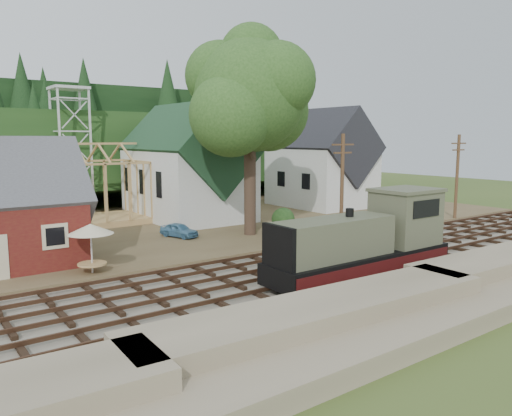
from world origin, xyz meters
TOP-DOWN VIEW (x-y plane):
  - ground at (0.00, 0.00)m, footprint 140.00×140.00m
  - embankment at (0.00, -8.50)m, footprint 64.00×5.00m
  - railroad_bed at (0.00, 0.00)m, footprint 64.00×11.00m
  - village_flat at (0.00, 18.00)m, footprint 64.00×26.00m
  - hillside at (0.00, 42.00)m, footprint 70.00×28.96m
  - ridge at (0.00, 58.00)m, footprint 80.00×20.00m
  - church at (2.00, 19.68)m, footprint 8.40×15.17m
  - farmhouse at (18.00, 19.00)m, footprint 8.40×10.80m
  - timber_frame at (-6.00, 22.00)m, footprint 8.20×6.20m
  - lattice_tower at (-6.00, 28.00)m, footprint 3.20×3.20m
  - big_tree at (2.17, 10.08)m, footprint 10.90×8.40m
  - telegraph_pole_near at (7.00, 5.20)m, footprint 2.20×0.28m
  - telegraph_pole_far at (22.00, 5.20)m, footprint 2.20×0.28m
  - locomotive at (0.54, -3.00)m, footprint 11.62×2.90m
  - car_blue at (-2.94, 12.25)m, footprint 2.22×3.38m
  - car_red at (27.45, 15.47)m, footprint 4.99×3.53m
  - patio_set at (-11.48, 6.10)m, footprint 2.46×2.46m

SIDE VIEW (x-z plane):
  - ground at x=0.00m, z-range 0.00..0.00m
  - embankment at x=0.00m, z-range -0.80..0.80m
  - hillside at x=0.00m, z-range -6.37..6.37m
  - ridge at x=0.00m, z-range -6.00..6.00m
  - railroad_bed at x=0.00m, z-range 0.00..0.16m
  - village_flat at x=0.00m, z-range 0.00..0.30m
  - car_blue at x=-2.94m, z-range 0.30..1.37m
  - car_red at x=27.45m, z-range 0.30..1.56m
  - locomotive at x=0.54m, z-range -0.26..4.40m
  - patio_set at x=-11.48m, z-range 1.26..4.01m
  - timber_frame at x=-6.00m, z-range -0.23..6.76m
  - telegraph_pole_near at x=7.00m, z-range 0.25..8.25m
  - telegraph_pole_far at x=22.00m, z-range 0.25..8.25m
  - farmhouse at x=18.00m, z-range -0.43..10.17m
  - church at x=2.00m, z-range -1.32..11.68m
  - lattice_tower at x=-6.00m, z-range 3.97..16.10m
  - big_tree at x=2.17m, z-range 2.87..17.57m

